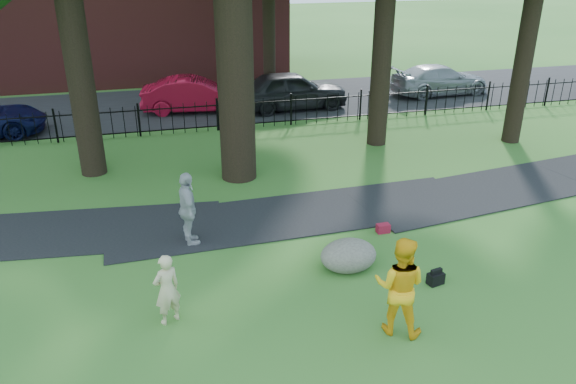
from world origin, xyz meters
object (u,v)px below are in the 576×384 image
object	(u,v)px
boulder	(349,253)
woman	(167,289)
red_sedan	(195,95)
man	(400,286)

from	to	relation	value
boulder	woman	bearing A→B (deg)	-165.94
red_sedan	woman	bearing A→B (deg)	179.60
woman	red_sedan	bearing A→B (deg)	-123.13
boulder	red_sedan	xyz separation A→B (m)	(-2.10, 13.98, 0.37)
woman	boulder	size ratio (longest dim) A/B	1.15
woman	man	world-z (taller)	man
woman	red_sedan	size ratio (longest dim) A/B	0.33
woman	man	xyz separation A→B (m)	(4.21, -1.34, 0.25)
woman	red_sedan	world-z (taller)	red_sedan
man	red_sedan	bearing A→B (deg)	-49.75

